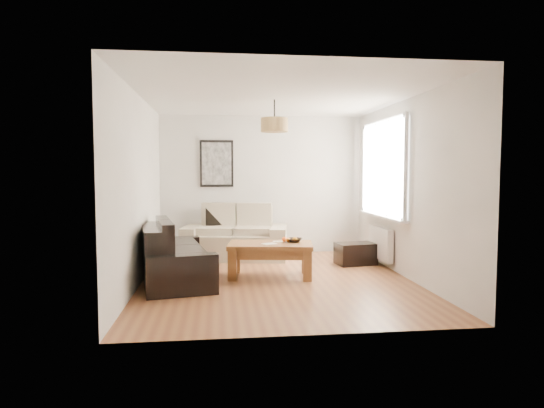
{
  "coord_description": "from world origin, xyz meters",
  "views": [
    {
      "loc": [
        -0.82,
        -6.45,
        1.55
      ],
      "look_at": [
        0.0,
        0.6,
        1.05
      ],
      "focal_mm": 30.42,
      "sensor_mm": 36.0,
      "label": 1
    }
  ],
  "objects": [
    {
      "name": "poster",
      "position": [
        -0.85,
        2.22,
        1.7
      ],
      "size": [
        0.62,
        0.04,
        0.87
      ],
      "primitive_type": null,
      "color": "black",
      "rests_on": "wall_back"
    },
    {
      "name": "wall_right",
      "position": [
        1.9,
        0.0,
        1.3
      ],
      "size": [
        0.04,
        4.5,
        2.6
      ],
      "primitive_type": null,
      "color": "silver",
      "rests_on": "floor"
    },
    {
      "name": "fruit_bowl",
      "position": [
        0.3,
        0.28,
        0.53
      ],
      "size": [
        0.29,
        0.29,
        0.06
      ],
      "primitive_type": "imported",
      "rotation": [
        0.0,
        0.0,
        -0.3
      ],
      "color": "black",
      "rests_on": "coffee_table"
    },
    {
      "name": "wall_back",
      "position": [
        0.0,
        2.25,
        1.3
      ],
      "size": [
        3.8,
        0.04,
        2.6
      ],
      "primitive_type": null,
      "color": "silver",
      "rests_on": "floor"
    },
    {
      "name": "radiator",
      "position": [
        1.82,
        0.8,
        0.38
      ],
      "size": [
        0.1,
        0.9,
        0.52
      ],
      "primitive_type": "cube",
      "color": "white",
      "rests_on": "wall_right"
    },
    {
      "name": "loveseat_cream",
      "position": [
        -0.52,
        1.78,
        0.45
      ],
      "size": [
        1.96,
        1.29,
        0.9
      ],
      "primitive_type": null,
      "rotation": [
        0.0,
        0.0,
        -0.17
      ],
      "color": "#B9B094",
      "rests_on": "floor"
    },
    {
      "name": "orange_c",
      "position": [
        0.15,
        0.31,
        0.54
      ],
      "size": [
        0.09,
        0.09,
        0.08
      ],
      "primitive_type": "sphere",
      "rotation": [
        0.0,
        0.0,
        0.22
      ],
      "color": "#EF5814",
      "rests_on": "fruit_bowl"
    },
    {
      "name": "sofa_leather",
      "position": [
        -1.43,
        0.1,
        0.4
      ],
      "size": [
        1.22,
        1.96,
        0.79
      ],
      "primitive_type": null,
      "rotation": [
        0.0,
        0.0,
        1.76
      ],
      "color": "black",
      "rests_on": "floor"
    },
    {
      "name": "papers",
      "position": [
        -0.09,
        0.15,
        0.5
      ],
      "size": [
        0.24,
        0.21,
        0.01
      ],
      "primitive_type": "cube",
      "rotation": [
        0.0,
        0.0,
        0.44
      ],
      "color": "white",
      "rests_on": "coffee_table"
    },
    {
      "name": "orange_a",
      "position": [
        0.2,
        0.25,
        0.54
      ],
      "size": [
        0.07,
        0.07,
        0.07
      ],
      "primitive_type": "sphere",
      "rotation": [
        0.0,
        0.0,
        -0.12
      ],
      "color": "orange",
      "rests_on": "fruit_bowl"
    },
    {
      "name": "floor",
      "position": [
        0.0,
        0.0,
        0.0
      ],
      "size": [
        4.5,
        4.5,
        0.0
      ],
      "primitive_type": "plane",
      "color": "brown",
      "rests_on": "ground"
    },
    {
      "name": "ottoman",
      "position": [
        1.45,
        0.96,
        0.18
      ],
      "size": [
        0.68,
        0.49,
        0.36
      ],
      "primitive_type": "cube",
      "rotation": [
        0.0,
        0.0,
        0.15
      ],
      "color": "black",
      "rests_on": "floor"
    },
    {
      "name": "cushion_right",
      "position": [
        -0.09,
        2.0,
        0.76
      ],
      "size": [
        0.4,
        0.14,
        0.4
      ],
      "primitive_type": "cube",
      "rotation": [
        0.0,
        0.0,
        0.04
      ],
      "color": "black",
      "rests_on": "loveseat_cream"
    },
    {
      "name": "pendant_shade",
      "position": [
        0.0,
        0.3,
        2.23
      ],
      "size": [
        0.4,
        0.4,
        0.2
      ],
      "primitive_type": "cylinder",
      "color": "tan",
      "rests_on": "ceiling"
    },
    {
      "name": "ceiling",
      "position": [
        0.0,
        0.0,
        2.6
      ],
      "size": [
        3.8,
        4.5,
        0.0
      ],
      "primitive_type": null,
      "color": "white",
      "rests_on": "floor"
    },
    {
      "name": "wall_front",
      "position": [
        0.0,
        -2.25,
        1.3
      ],
      "size": [
        3.8,
        0.04,
        2.6
      ],
      "primitive_type": null,
      "color": "silver",
      "rests_on": "floor"
    },
    {
      "name": "cushion_left",
      "position": [
        -0.86,
        2.0,
        0.76
      ],
      "size": [
        0.42,
        0.16,
        0.41
      ],
      "primitive_type": "cube",
      "rotation": [
        0.0,
        0.0,
        0.1
      ],
      "color": "black",
      "rests_on": "loveseat_cream"
    },
    {
      "name": "window_bay",
      "position": [
        1.86,
        0.8,
        1.6
      ],
      "size": [
        0.14,
        1.9,
        1.6
      ],
      "primitive_type": null,
      "color": "white",
      "rests_on": "wall_right"
    },
    {
      "name": "orange_b",
      "position": [
        0.31,
        0.29,
        0.54
      ],
      "size": [
        0.07,
        0.07,
        0.07
      ],
      "primitive_type": "sphere",
      "rotation": [
        0.0,
        0.0,
        0.05
      ],
      "color": "orange",
      "rests_on": "fruit_bowl"
    },
    {
      "name": "coffee_table",
      "position": [
        -0.07,
        0.22,
        0.25
      ],
      "size": [
        1.31,
        0.84,
        0.5
      ],
      "primitive_type": null,
      "rotation": [
        0.0,
        0.0,
        -0.15
      ],
      "color": "brown",
      "rests_on": "floor"
    },
    {
      "name": "wall_left",
      "position": [
        -1.9,
        0.0,
        1.3
      ],
      "size": [
        0.04,
        4.5,
        2.6
      ],
      "primitive_type": null,
      "color": "silver",
      "rests_on": "floor"
    }
  ]
}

